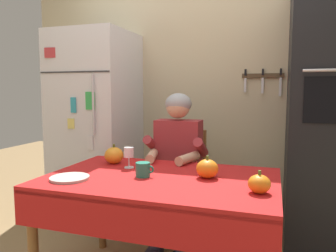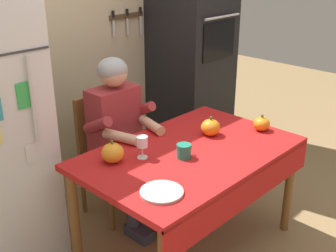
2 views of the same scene
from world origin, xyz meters
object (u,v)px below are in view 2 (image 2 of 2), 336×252
(pumpkin_medium, at_px, (113,153))
(serving_tray, at_px, (162,192))
(seated_person, at_px, (121,129))
(pumpkin_large, at_px, (211,127))
(coffee_mug, at_px, (184,151))
(dining_table, at_px, (192,163))
(pumpkin_small, at_px, (262,124))
(wine_glass, at_px, (142,143))
(wall_oven, at_px, (191,52))
(chair_behind_person, at_px, (106,150))

(pumpkin_medium, bearing_deg, serving_tray, -96.59)
(seated_person, height_order, pumpkin_large, seated_person)
(pumpkin_large, bearing_deg, coffee_mug, -165.98)
(dining_table, relative_size, pumpkin_small, 11.85)
(wine_glass, xyz_separation_m, pumpkin_medium, (-0.16, 0.09, -0.04))
(wall_oven, xyz_separation_m, serving_tray, (-1.54, -1.13, -0.30))
(chair_behind_person, relative_size, pumpkin_large, 6.88)
(wall_oven, bearing_deg, coffee_mug, -140.74)
(seated_person, distance_m, coffee_mug, 0.62)
(pumpkin_medium, bearing_deg, wall_oven, 24.31)
(pumpkin_medium, bearing_deg, pumpkin_large, -13.61)
(seated_person, bearing_deg, pumpkin_medium, -135.69)
(wall_oven, xyz_separation_m, pumpkin_small, (-0.46, -1.05, -0.26))
(pumpkin_small, bearing_deg, serving_tray, -175.77)
(chair_behind_person, xyz_separation_m, wine_glass, (-0.20, -0.63, 0.33))
(wall_oven, distance_m, chair_behind_person, 1.26)
(wall_oven, bearing_deg, wine_glass, -150.24)
(pumpkin_small, bearing_deg, wall_oven, 66.36)
(wall_oven, height_order, chair_behind_person, wall_oven)
(seated_person, height_order, serving_tray, seated_person)
(pumpkin_large, relative_size, pumpkin_small, 1.14)
(pumpkin_small, bearing_deg, seated_person, 132.24)
(chair_behind_person, distance_m, serving_tray, 1.11)
(seated_person, height_order, coffee_mug, seated_person)
(coffee_mug, relative_size, wine_glass, 0.82)
(chair_behind_person, distance_m, pumpkin_medium, 0.71)
(chair_behind_person, distance_m, coffee_mug, 0.85)
(wall_oven, bearing_deg, chair_behind_person, -173.41)
(pumpkin_large, bearing_deg, chair_behind_person, 116.36)
(wall_oven, height_order, dining_table, wall_oven)
(wall_oven, height_order, pumpkin_medium, wall_oven)
(seated_person, distance_m, pumpkin_medium, 0.51)
(wall_oven, relative_size, serving_tray, 9.09)
(wall_oven, relative_size, pumpkin_small, 17.78)
(seated_person, bearing_deg, chair_behind_person, 90.00)
(wall_oven, xyz_separation_m, wine_glass, (-1.33, -0.76, -0.21))
(seated_person, relative_size, pumpkin_large, 9.21)
(seated_person, relative_size, wine_glass, 8.73)
(dining_table, height_order, chair_behind_person, chair_behind_person)
(chair_behind_person, height_order, pumpkin_small, chair_behind_person)
(pumpkin_small, bearing_deg, chair_behind_person, 125.83)
(chair_behind_person, height_order, pumpkin_large, chair_behind_person)
(pumpkin_large, xyz_separation_m, serving_tray, (-0.77, -0.29, -0.05))
(wine_glass, height_order, pumpkin_large, wine_glass)
(pumpkin_medium, xyz_separation_m, pumpkin_small, (1.03, -0.38, -0.01))
(dining_table, distance_m, seated_person, 0.61)
(dining_table, height_order, coffee_mug, coffee_mug)
(pumpkin_large, relative_size, serving_tray, 0.59)
(chair_behind_person, bearing_deg, pumpkin_medium, -123.71)
(wall_oven, xyz_separation_m, coffee_mug, (-1.15, -0.94, -0.27))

